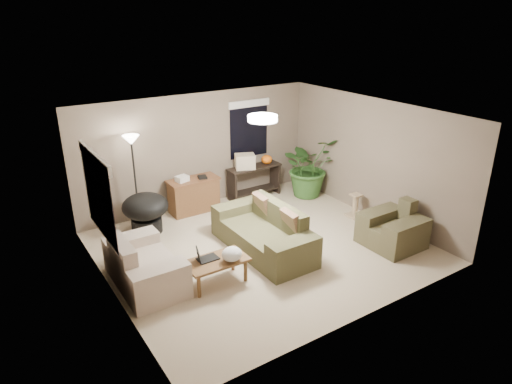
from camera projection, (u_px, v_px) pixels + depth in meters
room_shell at (262, 185)px, 8.02m from camera, size 5.50×5.50×5.50m
main_sofa at (265, 235)px, 8.33m from camera, size 0.95×2.20×0.85m
throw_pillows at (276, 214)px, 8.32m from camera, size 0.27×1.37×0.47m
loveseat at (143, 268)px, 7.27m from camera, size 0.90×1.60×0.85m
armchair at (393, 230)px, 8.49m from camera, size 0.95×1.00×0.85m
coffee_table at (216, 263)px, 7.27m from camera, size 1.00×0.55×0.42m
laptop at (204, 257)px, 7.22m from camera, size 0.40×0.24×0.24m
plastic_bag at (232, 254)px, 7.19m from camera, size 0.37×0.34×0.23m
desk at (194, 195)px, 9.88m from camera, size 1.10×0.50×0.75m
desk_papers at (186, 178)px, 9.63m from camera, size 0.71×0.31×0.12m
console_table at (254, 179)px, 10.64m from camera, size 1.30×0.40×0.75m
pumpkin at (267, 159)px, 10.66m from camera, size 0.29×0.29×0.21m
cardboard_box at (245, 161)px, 10.34m from camera, size 0.53×0.47×0.33m
papasan_chair at (146, 210)px, 8.93m from camera, size 0.90×0.90×0.80m
floor_lamp at (132, 151)px, 8.72m from camera, size 0.32×0.32×1.91m
ceiling_fixture at (263, 118)px, 7.58m from camera, size 0.50×0.50×0.10m
houseplant at (309, 173)px, 10.69m from camera, size 1.29×1.43×1.12m
cat_scratching_post at (355, 207)px, 9.71m from camera, size 0.32×0.32×0.50m
window_left at (97, 182)px, 6.67m from camera, size 0.05×1.56×1.33m
window_back at (249, 119)px, 10.40m from camera, size 1.06×0.05×1.33m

